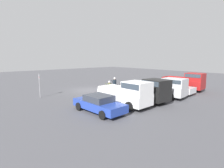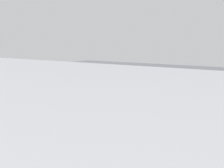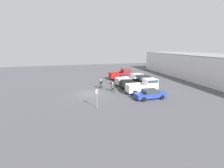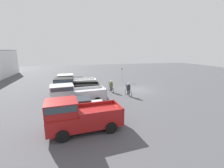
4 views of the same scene
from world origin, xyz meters
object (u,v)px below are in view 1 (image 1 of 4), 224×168
object	(u,v)px
pickup_truck_0	(186,81)
pickup_truck_2	(148,90)
cyclist_0	(109,88)
fire_lane_sign	(39,84)
sedan_1	(99,103)
sedan_0	(174,87)
pickup_truck_1	(164,87)
cyclist_1	(115,84)
pickup_truck_3	(128,93)

from	to	relation	value
pickup_truck_0	pickup_truck_2	distance (m)	8.48
pickup_truck_0	cyclist_0	distance (m)	10.31
pickup_truck_0	fire_lane_sign	distance (m)	17.88
sedan_1	cyclist_0	size ratio (longest dim) A/B	2.58
sedan_0	pickup_truck_2	bearing A→B (deg)	3.67
sedan_0	pickup_truck_1	world-z (taller)	pickup_truck_1
sedan_0	pickup_truck_2	world-z (taller)	pickup_truck_2
pickup_truck_1	pickup_truck_2	world-z (taller)	pickup_truck_2
pickup_truck_2	cyclist_1	distance (m)	6.75
pickup_truck_3	cyclist_0	bearing A→B (deg)	-112.90
sedan_1	cyclist_0	xyz separation A→B (m)	(-4.86, -4.42, 0.13)
cyclist_0	pickup_truck_2	bearing A→B (deg)	97.97
pickup_truck_3	pickup_truck_0	bearing A→B (deg)	-179.16
pickup_truck_2	pickup_truck_3	bearing A→B (deg)	-1.76
pickup_truck_1	cyclist_0	xyz separation A→B (m)	(3.59, -4.88, -0.28)
pickup_truck_3	cyclist_1	distance (m)	7.80
sedan_1	fire_lane_sign	size ratio (longest dim) A/B	1.85
pickup_truck_1	pickup_truck_3	bearing A→B (deg)	-0.18
cyclist_0	fire_lane_sign	distance (m)	7.61
pickup_truck_0	pickup_truck_1	distance (m)	5.59
pickup_truck_3	cyclist_1	size ratio (longest dim) A/B	2.91
pickup_truck_1	cyclist_0	size ratio (longest dim) A/B	3.11
cyclist_1	cyclist_0	bearing A→B (deg)	35.10
pickup_truck_2	cyclist_0	bearing A→B (deg)	-82.03
pickup_truck_0	sedan_0	world-z (taller)	pickup_truck_0
cyclist_0	cyclist_1	xyz separation A→B (m)	(-2.29, -1.61, 0.04)
pickup_truck_3	sedan_1	xyz separation A→B (m)	(2.81, -0.44, -0.48)
cyclist_0	pickup_truck_1	bearing A→B (deg)	126.31
pickup_truck_1	fire_lane_sign	bearing A→B (deg)	-40.33
pickup_truck_1	pickup_truck_2	size ratio (longest dim) A/B	1.07
sedan_1	pickup_truck_0	bearing A→B (deg)	178.86
pickup_truck_2	sedan_0	bearing A→B (deg)	-176.33
pickup_truck_2	pickup_truck_3	size ratio (longest dim) A/B	1.04
fire_lane_sign	pickup_truck_3	bearing A→B (deg)	117.72
sedan_1	cyclist_1	distance (m)	9.35
pickup_truck_0	fire_lane_sign	bearing A→B (deg)	-28.21
pickup_truck_3	cyclist_0	size ratio (longest dim) A/B	2.80
sedan_0	pickup_truck_2	distance (m)	5.67
pickup_truck_1	pickup_truck_2	xyz separation A→B (m)	(2.89, 0.07, 0.07)
sedan_0	sedan_1	bearing A→B (deg)	-0.84
cyclist_1	fire_lane_sign	distance (m)	9.15
sedan_1	pickup_truck_1	bearing A→B (deg)	176.88
pickup_truck_1	pickup_truck_3	world-z (taller)	pickup_truck_3
pickup_truck_1	cyclist_1	bearing A→B (deg)	-78.69
sedan_0	fire_lane_sign	world-z (taller)	fire_lane_sign
sedan_0	fire_lane_sign	bearing A→B (deg)	-32.84
fire_lane_sign	pickup_truck_2	bearing A→B (deg)	129.90
pickup_truck_1	cyclist_1	xyz separation A→B (m)	(1.30, -6.49, -0.24)
pickup_truck_2	pickup_truck_0	bearing A→B (deg)	-178.32
cyclist_1	pickup_truck_1	bearing A→B (deg)	101.31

